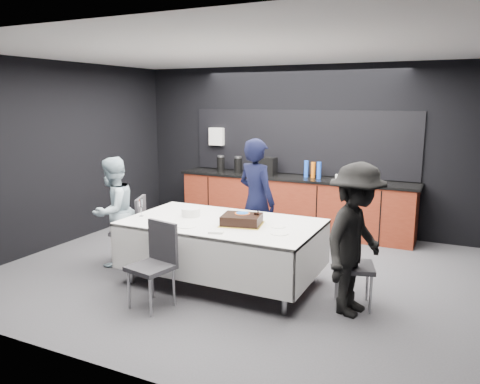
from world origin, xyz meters
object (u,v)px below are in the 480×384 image
Objects in this scene: party_table at (222,232)px; plate_stack at (191,212)px; champagne_flute at (141,204)px; chair_left at (133,225)px; person_center at (256,201)px; person_left at (113,211)px; person_right at (356,240)px; cake_assembly at (242,220)px; chair_right at (347,259)px; chair_near at (156,258)px.

plate_stack is at bearing 173.59° from party_table.
chair_left is at bearing 140.29° from champagne_flute.
person_center is 1.95m from person_left.
person_right reaches higher than champagne_flute.
person_right reaches higher than cake_assembly.
person_right is (0.11, -0.14, 0.27)m from chair_right.
person_center is (1.10, 1.11, -0.08)m from champagne_flute.
person_left reaches higher than chair_right.
plate_stack is 1.01m from chair_left.
person_center is at bearing 68.70° from person_right.
person_right is at bearing -51.39° from chair_right.
chair_left reaches higher than party_table.
chair_left is (-0.96, 0.06, -0.30)m from plate_stack.
chair_near is (-0.35, -0.88, -0.11)m from party_table.
chair_right is (1.52, -0.01, -0.11)m from party_table.
person_left is at bearing -175.32° from plate_stack.
chair_near is at bearing -43.76° from champagne_flute.
plate_stack reaches higher than party_table.
chair_near is 0.58× the size of person_right.
person_right is (1.98, 0.73, 0.27)m from chair_near.
cake_assembly is at bearing 88.20° from person_left.
person_center is at bearing 57.06° from plate_stack.
person_right is (2.67, 0.08, -0.13)m from champagne_flute.
person_right is at bearing -4.39° from cake_assembly.
chair_right reaches higher than plate_stack.
chair_left is 0.63× the size of person_left.
party_table is 0.91m from person_center.
champagne_flute reaches higher than plate_stack.
chair_near is 1.56m from person_left.
cake_assembly reaches higher than chair_near.
champagne_flute reaches higher than party_table.
chair_right is 1.00× the size of chair_near.
chair_near is at bearing -154.88° from chair_right.
person_left is (-3.17, -0.04, 0.20)m from chair_right.
person_right is at bearing -4.80° from chair_left.
party_table is 10.36× the size of champagne_flute.
chair_right is 0.63× the size of person_left.
cake_assembly is at bearing -178.21° from chair_right.
chair_near is (1.09, -0.99, 0.00)m from chair_left.
person_right is at bearing 20.32° from chair_near.
champagne_flute is 2.67m from person_right.
chair_left is 1.00× the size of chair_right.
chair_right is 2.06m from chair_near.
champagne_flute is 0.13× the size of person_center.
chair_left is at bearing 49.54° from person_center.
party_table is at bearing -6.41° from plate_stack.
chair_near is at bearing 55.32° from person_left.
champagne_flute reaches higher than cake_assembly.
plate_stack is at bearing 92.93° from person_left.
person_left is (-1.64, -0.04, 0.10)m from party_table.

